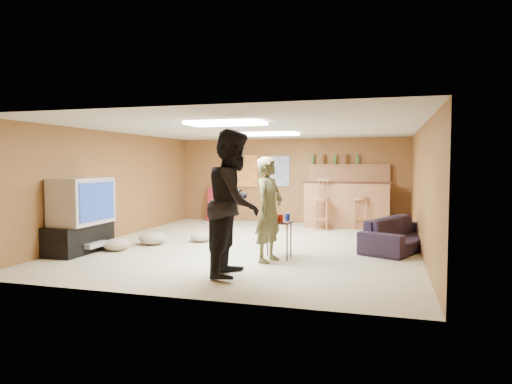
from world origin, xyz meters
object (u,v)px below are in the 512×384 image
(tv_body, at_px, (82,201))
(bar_counter, at_px, (347,205))
(person_black, at_px, (234,203))
(sofa, at_px, (402,234))
(tray_table, at_px, (277,240))
(person_olive, at_px, (269,210))

(tv_body, relative_size, bar_counter, 0.55)
(person_black, xyz_separation_m, sofa, (2.30, 2.58, -0.72))
(bar_counter, distance_m, sofa, 2.92)
(tv_body, xyz_separation_m, person_black, (3.05, -0.79, 0.11))
(sofa, distance_m, tray_table, 2.39)
(bar_counter, bearing_deg, sofa, -65.66)
(bar_counter, relative_size, person_olive, 1.21)
(tv_body, height_order, tray_table, tv_body)
(tv_body, bearing_deg, bar_counter, 47.00)
(person_black, bearing_deg, person_olive, -17.97)
(person_olive, height_order, sofa, person_olive)
(person_black, bearing_deg, tv_body, 71.89)
(bar_counter, relative_size, sofa, 1.02)
(tv_body, xyz_separation_m, person_olive, (3.30, 0.18, -0.07))
(sofa, xyz_separation_m, tray_table, (-1.99, -1.32, 0.02))
(tv_body, xyz_separation_m, sofa, (5.35, 1.80, -0.61))
(bar_counter, xyz_separation_m, sofa, (1.20, -2.65, -0.26))
(person_olive, relative_size, sofa, 0.85)
(person_olive, relative_size, person_black, 0.82)
(bar_counter, xyz_separation_m, tray_table, (-0.79, -3.98, -0.24))
(bar_counter, distance_m, tray_table, 4.06)
(person_olive, height_order, person_black, person_black)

